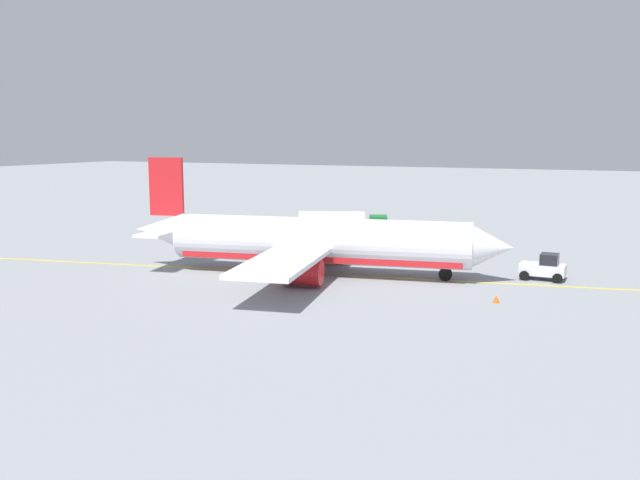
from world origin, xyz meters
TOP-DOWN VIEW (x-y plane):
  - ground_plane at (0.00, 0.00)m, footprint 400.00×400.00m
  - airplane at (-0.46, -0.08)m, footprint 33.40×28.73m
  - fuel_tanker at (-6.43, 20.04)m, footprint 11.13×6.35m
  - pushback_tug at (17.79, 5.74)m, footprint 3.64×2.36m
  - refueling_worker at (-2.42, 16.08)m, footprint 0.50×0.60m
  - safety_cone_nose at (15.58, -3.87)m, footprint 0.50×0.50m
  - taxi_line_marking at (0.00, 0.00)m, footprint 76.86×14.45m

SIDE VIEW (x-z plane):
  - ground_plane at x=0.00m, z-range 0.00..0.00m
  - taxi_line_marking at x=0.00m, z-range 0.00..0.01m
  - safety_cone_nose at x=15.58m, z-range 0.00..0.55m
  - refueling_worker at x=-2.42m, z-range -0.03..1.68m
  - pushback_tug at x=17.79m, z-range -0.09..2.11m
  - fuel_tanker at x=-6.43m, z-range 0.16..3.31m
  - airplane at x=-0.46m, z-range -2.18..7.73m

